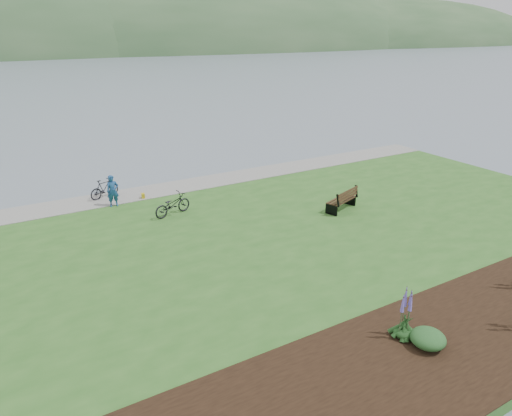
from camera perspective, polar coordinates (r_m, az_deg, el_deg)
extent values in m
plane|color=slate|center=(20.76, 0.36, -3.20)|extent=(600.00, 600.00, 0.00)
cube|color=#2C5E21|center=(19.15, 3.41, -4.82)|extent=(34.00, 20.00, 0.40)
cube|color=gray|center=(26.37, -7.29, 3.07)|extent=(34.00, 2.20, 0.03)
cube|color=black|center=(16.38, 28.49, -11.70)|extent=(24.00, 4.40, 0.04)
cube|color=#312013|center=(22.60, 10.61, 1.02)|extent=(1.91, 1.20, 0.06)
cube|color=#312013|center=(22.33, 11.42, 1.63)|extent=(1.76, 0.76, 0.56)
cube|color=black|center=(21.98, 9.40, -0.23)|extent=(0.27, 0.61, 0.50)
cube|color=black|center=(23.42, 11.66, 0.99)|extent=(0.27, 0.61, 0.50)
imported|color=navy|center=(23.60, -17.51, 2.36)|extent=(0.71, 0.51, 1.88)
imported|color=black|center=(21.94, -10.41, 0.42)|extent=(1.22, 2.09, 1.03)
imported|color=black|center=(25.09, -18.44, 2.33)|extent=(1.08, 1.74, 1.01)
cube|color=#B89D15|center=(24.53, -13.93, 1.47)|extent=(0.21, 0.28, 0.27)
ellipsoid|color=#143915|center=(14.17, 17.98, -14.50)|extent=(0.62, 0.62, 0.31)
cone|color=#5D4CB0|center=(13.67, 18.42, -11.41)|extent=(0.36, 0.36, 1.50)
ellipsoid|color=#1E4C21|center=(13.97, 20.70, -15.01)|extent=(0.98, 0.98, 0.49)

